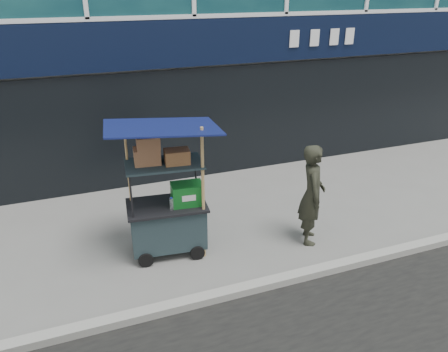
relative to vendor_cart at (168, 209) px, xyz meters
name	(u,v)px	position (x,y,z in m)	size (l,w,h in m)	color
ground	(277,275)	(1.33, -1.20, -0.77)	(80.00, 80.00, 0.00)	slate
curb	(283,280)	(1.33, -1.40, -0.71)	(80.00, 0.18, 0.12)	gray
vendor_cart	(168,209)	(0.00, 0.00, 0.00)	(1.74, 1.32, 2.20)	#18252A
vendor_man	(312,194)	(2.28, -0.49, 0.08)	(0.62, 0.41, 1.71)	#26281D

